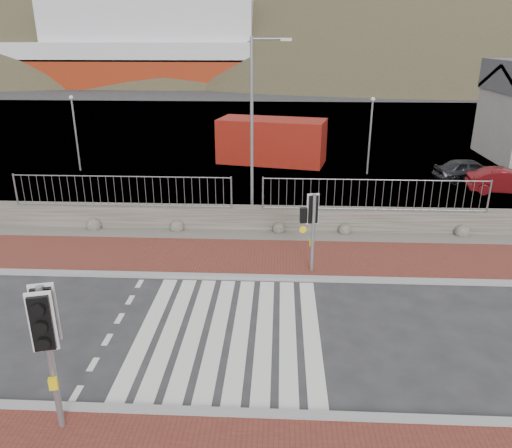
# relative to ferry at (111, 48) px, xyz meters

# --- Properties ---
(ground) EXTENTS (220.00, 220.00, 0.00)m
(ground) POSITION_rel_ferry_xyz_m (24.65, -67.90, -5.36)
(ground) COLOR #28282B
(ground) RESTS_ON ground
(sidewalk_far) EXTENTS (40.00, 3.00, 0.08)m
(sidewalk_far) POSITION_rel_ferry_xyz_m (24.65, -63.40, -5.32)
(sidewalk_far) COLOR brown
(sidewalk_far) RESTS_ON ground
(kerb_near) EXTENTS (40.00, 0.25, 0.12)m
(kerb_near) POSITION_rel_ferry_xyz_m (24.65, -70.90, -5.31)
(kerb_near) COLOR gray
(kerb_near) RESTS_ON ground
(kerb_far) EXTENTS (40.00, 0.25, 0.12)m
(kerb_far) POSITION_rel_ferry_xyz_m (24.65, -64.90, -5.31)
(kerb_far) COLOR gray
(kerb_far) RESTS_ON ground
(zebra_crossing) EXTENTS (4.62, 5.60, 0.01)m
(zebra_crossing) POSITION_rel_ferry_xyz_m (24.65, -67.90, -5.36)
(zebra_crossing) COLOR silver
(zebra_crossing) RESTS_ON ground
(gravel_strip) EXTENTS (40.00, 1.50, 0.06)m
(gravel_strip) POSITION_rel_ferry_xyz_m (24.65, -61.40, -5.33)
(gravel_strip) COLOR #59544C
(gravel_strip) RESTS_ON ground
(stone_wall) EXTENTS (40.00, 0.60, 0.90)m
(stone_wall) POSITION_rel_ferry_xyz_m (24.65, -60.60, -4.91)
(stone_wall) COLOR #4B463D
(stone_wall) RESTS_ON ground
(railing) EXTENTS (18.07, 0.07, 1.22)m
(railing) POSITION_rel_ferry_xyz_m (24.65, -60.75, -3.54)
(railing) COLOR gray
(railing) RESTS_ON stone_wall
(quay) EXTENTS (120.00, 40.00, 0.50)m
(quay) POSITION_rel_ferry_xyz_m (24.65, -40.00, -5.36)
(quay) COLOR #4C4C4F
(quay) RESTS_ON ground
(water) EXTENTS (220.00, 50.00, 0.05)m
(water) POSITION_rel_ferry_xyz_m (24.65, -5.00, -5.36)
(water) COLOR #3F4C54
(water) RESTS_ON ground
(ferry) EXTENTS (50.00, 16.00, 20.00)m
(ferry) POSITION_rel_ferry_xyz_m (0.00, 0.00, 0.00)
(ferry) COLOR maroon
(ferry) RESTS_ON ground
(hills_backdrop) EXTENTS (254.00, 90.00, 100.00)m
(hills_backdrop) POSITION_rel_ferry_xyz_m (31.40, 20.00, -28.42)
(hills_backdrop) COLOR #353721
(hills_backdrop) RESTS_ON ground
(traffic_signal_near) EXTENTS (0.49, 0.37, 3.07)m
(traffic_signal_near) POSITION_rel_ferry_xyz_m (21.78, -71.39, -3.15)
(traffic_signal_near) COLOR gray
(traffic_signal_near) RESTS_ON ground
(traffic_signal_far) EXTENTS (0.65, 0.33, 2.63)m
(traffic_signal_far) POSITION_rel_ferry_xyz_m (26.91, -64.37, -3.45)
(traffic_signal_far) COLOR gray
(traffic_signal_far) RESTS_ON ground
(streetlight) EXTENTS (1.50, 0.20, 7.08)m
(streetlight) POSITION_rel_ferry_xyz_m (24.90, -59.80, -1.38)
(streetlight) COLOR gray
(streetlight) RESTS_ON ground
(shipping_container) EXTENTS (6.57, 3.83, 2.57)m
(shipping_container) POSITION_rel_ferry_xyz_m (25.37, -49.58, -4.08)
(shipping_container) COLOR maroon
(shipping_container) RESTS_ON ground
(car_a) EXTENTS (3.67, 1.80, 1.21)m
(car_a) POSITION_rel_ferry_xyz_m (35.65, -53.28, -4.76)
(car_a) COLOR black
(car_a) RESTS_ON ground
(car_b) EXTENTS (3.68, 1.68, 1.17)m
(car_b) POSITION_rel_ferry_xyz_m (36.70, -55.23, -4.78)
(car_b) COLOR #5D0D10
(car_b) RESTS_ON ground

